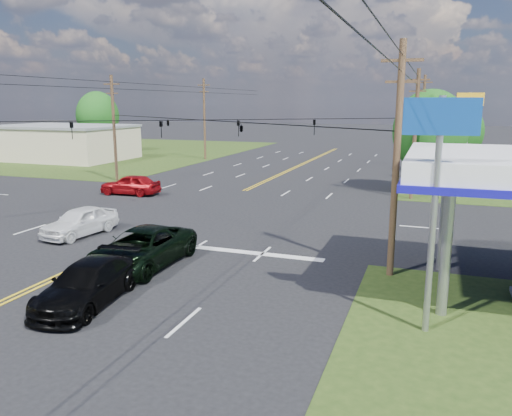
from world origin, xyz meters
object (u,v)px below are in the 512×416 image
at_px(pole_se, 396,159).
at_px(tree_right_b, 458,132).
at_px(pole_ne, 415,133).
at_px(pickup_white, 80,221).
at_px(tree_right_a, 430,132).
at_px(polesign_se, 439,152).
at_px(pole_left_far, 204,118).
at_px(tree_far_l, 98,116).
at_px(pole_nw, 114,127).
at_px(retail_nw, 63,143).
at_px(pole_right_far, 422,121).
at_px(pickup_dkgreen, 142,248).
at_px(suv_black, 88,284).

relative_size(pole_se, tree_right_b, 1.34).
distance_m(pole_se, pole_ne, 18.00).
xyz_separation_m(tree_right_b, pickup_white, (-20.00, -32.00, -3.44)).
distance_m(tree_right_a, polesign_se, 26.02).
xyz_separation_m(pole_se, tree_right_a, (1.00, 21.00, -0.05)).
bearing_deg(pole_left_far, tree_far_l, 168.11).
bearing_deg(pole_nw, tree_right_b, 26.95).
bearing_deg(retail_nw, tree_right_a, -12.80).
bearing_deg(tree_right_b, pole_right_far, 131.19).
distance_m(pole_nw, pole_right_far, 32.20).
height_order(pole_right_far, tree_far_l, pole_right_far).
relative_size(pole_nw, pole_ne, 1.00).
xyz_separation_m(tree_right_a, tree_far_l, (-46.00, 20.00, 0.33)).
distance_m(pickup_dkgreen, pickup_white, 7.03).
xyz_separation_m(tree_right_a, suv_black, (-11.00, -27.71, -4.12)).
relative_size(pickup_dkgreen, suv_black, 1.17).
bearing_deg(tree_right_b, pole_ne, -103.13).
bearing_deg(pickup_white, suv_black, -42.32).
xyz_separation_m(retail_nw, polesign_se, (44.52, -36.00, 3.69)).
height_order(tree_right_a, tree_far_l, tree_far_l).
bearing_deg(pole_left_far, retail_nw, -160.56).
bearing_deg(pole_nw, polesign_se, -39.89).
xyz_separation_m(pole_right_far, suv_black, (-10.00, -43.71, -4.42)).
relative_size(tree_right_a, pickup_white, 1.79).
bearing_deg(pole_se, tree_far_l, 137.66).
distance_m(pole_right_far, tree_far_l, 45.18).
relative_size(pole_ne, tree_right_a, 1.16).
bearing_deg(pole_ne, tree_far_l, 152.93).
xyz_separation_m(pole_ne, tree_right_a, (1.00, 3.00, -0.05)).
bearing_deg(pickup_white, tree_right_b, 65.54).
bearing_deg(pickup_white, pickup_dkgreen, -22.39).
bearing_deg(retail_nw, pole_right_far, 7.94).
distance_m(pole_se, pole_right_far, 37.00).
distance_m(pole_ne, pickup_dkgreen, 23.36).
relative_size(tree_right_b, pickup_white, 1.55).
bearing_deg(tree_right_b, pole_nw, -153.05).
xyz_separation_m(pole_right_far, tree_right_b, (3.50, -4.00, -0.95)).
relative_size(tree_right_a, pickup_dkgreen, 1.35).
distance_m(pole_nw, polesign_se, 35.87).
distance_m(suv_black, polesign_se, 12.65).
height_order(tree_far_l, polesign_se, tree_far_l).
distance_m(retail_nw, pole_left_far, 18.30).
height_order(pickup_dkgreen, pickup_white, pickup_dkgreen).
relative_size(retail_nw, tree_far_l, 1.83).
height_order(retail_nw, pickup_dkgreen, retail_nw).
relative_size(pole_right_far, pickup_white, 2.19).
distance_m(pole_ne, tree_right_a, 3.16).
bearing_deg(polesign_se, retail_nw, 141.04).
distance_m(tree_far_l, pickup_dkgreen, 55.76).
height_order(tree_right_a, pickup_dkgreen, tree_right_a).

